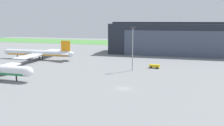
{
  "coord_description": "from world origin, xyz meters",
  "views": [
    {
      "loc": [
        17.08,
        -77.25,
        23.41
      ],
      "look_at": [
        -10.0,
        21.23,
        4.95
      ],
      "focal_mm": 37.51,
      "sensor_mm": 36.0,
      "label": 1
    }
  ],
  "objects_px": {
    "ops_van": "(155,66)",
    "apron_light_mast": "(133,45)",
    "airliner_far_right": "(38,53)",
    "maintenance_hangar": "(181,39)"
  },
  "relations": [
    {
      "from": "maintenance_hangar",
      "to": "airliner_far_right",
      "type": "bearing_deg",
      "value": -149.51
    },
    {
      "from": "ops_van",
      "to": "apron_light_mast",
      "type": "bearing_deg",
      "value": -138.15
    },
    {
      "from": "airliner_far_right",
      "to": "ops_van",
      "type": "xyz_separation_m",
      "value": [
        70.84,
        -7.88,
        -2.85
      ]
    },
    {
      "from": "maintenance_hangar",
      "to": "airliner_far_right",
      "type": "xyz_separation_m",
      "value": [
        -83.64,
        -49.24,
        -6.85
      ]
    },
    {
      "from": "ops_van",
      "to": "apron_light_mast",
      "type": "xyz_separation_m",
      "value": [
        -9.73,
        -8.72,
        10.92
      ]
    },
    {
      "from": "airliner_far_right",
      "to": "apron_light_mast",
      "type": "bearing_deg",
      "value": -15.2
    },
    {
      "from": "apron_light_mast",
      "to": "ops_van",
      "type": "bearing_deg",
      "value": 41.85
    },
    {
      "from": "maintenance_hangar",
      "to": "airliner_far_right",
      "type": "height_order",
      "value": "maintenance_hangar"
    },
    {
      "from": "airliner_far_right",
      "to": "ops_van",
      "type": "height_order",
      "value": "airliner_far_right"
    },
    {
      "from": "maintenance_hangar",
      "to": "ops_van",
      "type": "relative_size",
      "value": 18.26
    }
  ]
}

